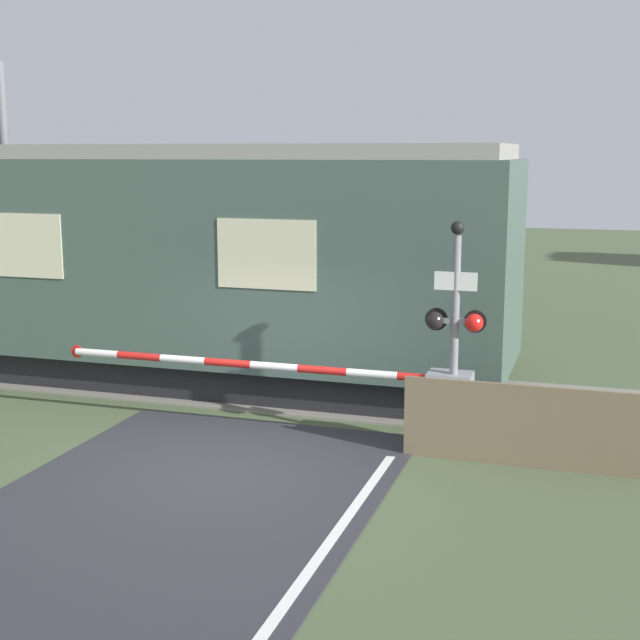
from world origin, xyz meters
name	(u,v)px	position (x,y,z in m)	size (l,w,h in m)	color
ground_plane	(224,467)	(0.00, 0.00, 0.00)	(80.00, 80.00, 0.00)	#475638
track_bed	(317,389)	(0.00, 4.01, 0.02)	(36.00, 3.20, 0.13)	slate
train	(74,258)	(-4.72, 4.01, 2.14)	(16.02, 3.14, 4.19)	black
crossing_barrier	(409,403)	(2.16, 1.43, 0.66)	(6.18, 0.44, 1.13)	gray
signal_post	(455,325)	(2.76, 1.39, 1.81)	(0.82, 0.26, 3.18)	gray
catenary_pole	(6,196)	(-7.82, 6.28, 3.12)	(0.20, 1.90, 5.96)	slate
roadside_fence	(528,427)	(3.78, 1.20, 0.55)	(3.28, 0.06, 1.10)	#726047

